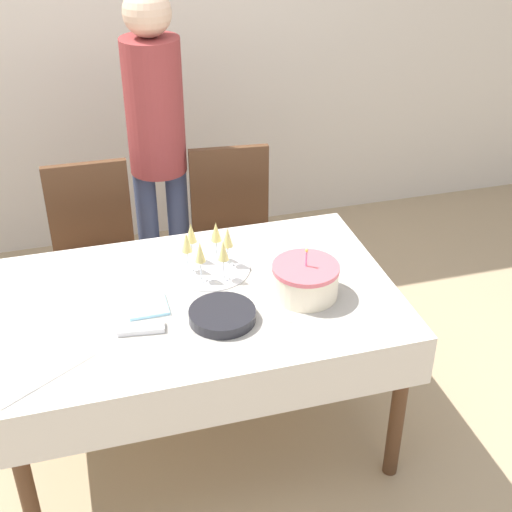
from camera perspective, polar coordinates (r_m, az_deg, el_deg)
The scene contains 12 objects.
ground_plane at distance 3.25m, azimuth -4.24°, elevation -13.93°, with size 12.00×12.00×0.00m, color tan.
wall_back at distance 4.26m, azimuth -10.56°, elevation 17.94°, with size 8.00×0.05×2.70m.
dining_table at distance 2.84m, azimuth -4.74°, elevation -4.91°, with size 1.56×0.99×0.74m.
dining_chair_far_left at distance 3.56m, azimuth -12.72°, elevation 0.23°, with size 0.43×0.43×0.94m.
dining_chair_far_right at distance 3.63m, azimuth -1.83°, elevation 1.77°, with size 0.46×0.46×0.94m.
birthday_cake at distance 2.75m, azimuth 3.97°, elevation -1.94°, with size 0.26×0.26×0.21m.
champagne_tray at distance 2.89m, azimuth -3.83°, elevation 0.27°, with size 0.33×0.33×0.18m.
plate_stack_main at distance 2.63m, azimuth -2.71°, elevation -4.74°, with size 0.25×0.25×0.04m.
cake_knife at distance 2.63m, azimuth 5.91°, elevation -5.51°, with size 0.28×0.15×0.00m.
fork_pile at distance 2.62m, azimuth -9.20°, elevation -5.72°, with size 0.18×0.08×0.02m.
napkin_pile at distance 2.74m, azimuth -8.69°, elevation -3.95°, with size 0.15×0.15×0.01m.
person_standing at distance 3.53m, azimuth -7.99°, elevation 9.89°, with size 0.28×0.28×1.70m.
Camera 1 is at (-0.39, -2.25, 2.31)m, focal length 50.00 mm.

